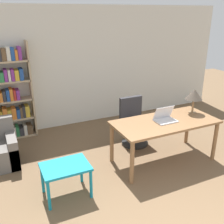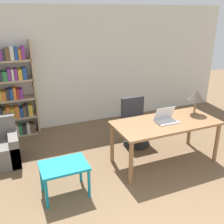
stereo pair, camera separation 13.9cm
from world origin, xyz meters
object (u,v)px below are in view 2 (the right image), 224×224
object	(u,v)px
desk	(166,127)
side_table_blue	(64,169)
bookshelf	(12,95)
office_chair	(135,124)
laptop	(166,119)
table_lamp	(196,96)

from	to	relation	value
desk	side_table_blue	size ratio (longest dim) A/B	2.70
side_table_blue	bookshelf	world-z (taller)	bookshelf
office_chair	bookshelf	world-z (taller)	bookshelf
office_chair	bookshelf	distance (m)	2.63
desk	laptop	world-z (taller)	laptop
laptop	side_table_blue	world-z (taller)	laptop
office_chair	desk	bearing A→B (deg)	-80.81
laptop	office_chair	world-z (taller)	laptop
table_lamp	office_chair	distance (m)	1.31
desk	table_lamp	size ratio (longest dim) A/B	4.00
laptop	bookshelf	bearing A→B (deg)	137.47
side_table_blue	bookshelf	size ratio (longest dim) A/B	0.33
office_chair	table_lamp	bearing A→B (deg)	-41.40
office_chair	side_table_blue	xyz separation A→B (m)	(-1.72, -1.04, -0.00)
table_lamp	office_chair	xyz separation A→B (m)	(-0.83, 0.73, -0.70)
laptop	side_table_blue	xyz separation A→B (m)	(-1.85, -0.21, -0.41)
laptop	office_chair	distance (m)	0.93
office_chair	side_table_blue	distance (m)	2.01
desk	side_table_blue	world-z (taller)	desk
office_chair	side_table_blue	world-z (taller)	office_chair
table_lamp	side_table_blue	xyz separation A→B (m)	(-2.55, -0.31, -0.71)
desk	side_table_blue	distance (m)	1.88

